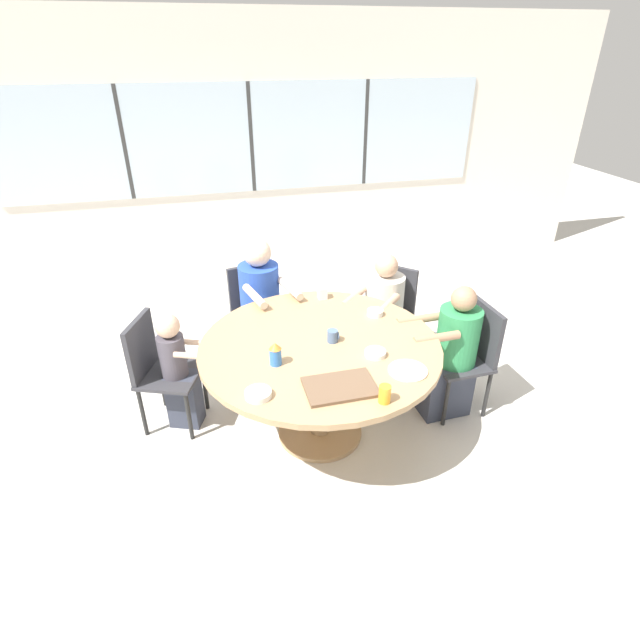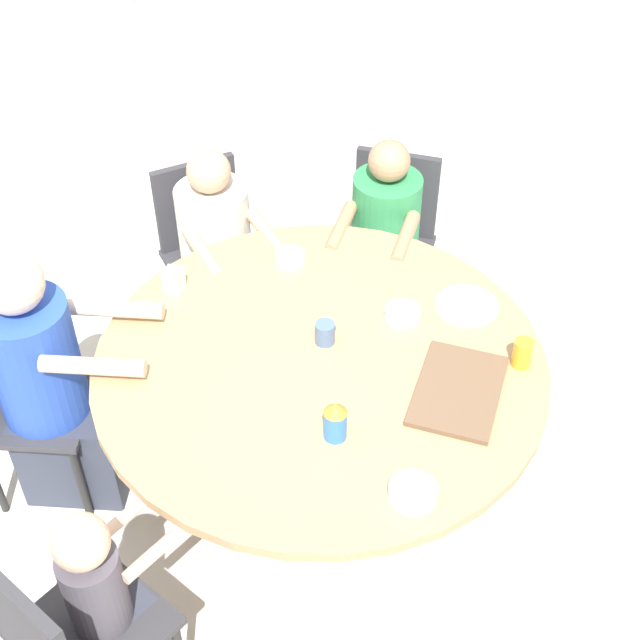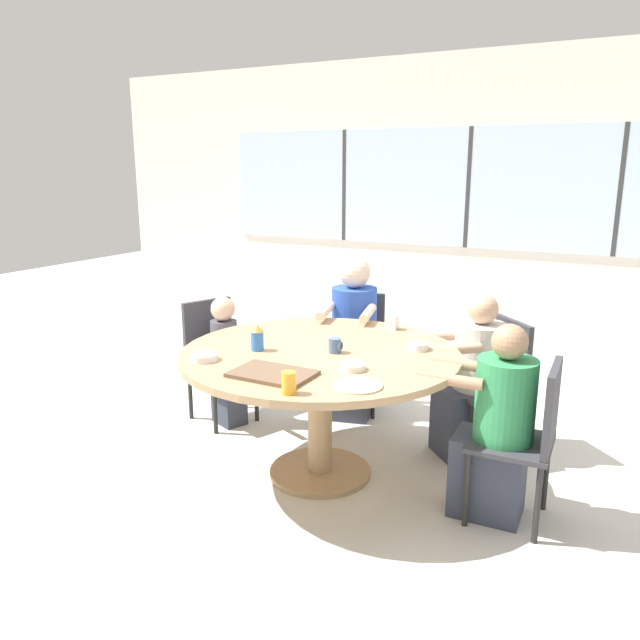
{
  "view_description": "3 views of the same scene",
  "coord_description": "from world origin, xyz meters",
  "px_view_note": "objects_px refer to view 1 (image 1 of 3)",
  "views": [
    {
      "loc": [
        -0.69,
        -2.67,
        2.49
      ],
      "look_at": [
        0.0,
        0.0,
        0.94
      ],
      "focal_mm": 28.0,
      "sensor_mm": 36.0,
      "label": 1
    },
    {
      "loc": [
        -2.1,
        -0.7,
        2.93
      ],
      "look_at": [
        0.0,
        0.0,
        0.94
      ],
      "focal_mm": 50.0,
      "sensor_mm": 36.0,
      "label": 2
    },
    {
      "loc": [
        1.59,
        -2.98,
        1.78
      ],
      "look_at": [
        0.0,
        0.0,
        0.94
      ],
      "focal_mm": 35.0,
      "sensor_mm": 36.0,
      "label": 3
    }
  ],
  "objects_px": {
    "juice_glass": "(385,394)",
    "chair_for_man_teal_shirt": "(390,307)",
    "chair_for_toddler": "(156,364)",
    "bowl_fruit": "(258,394)",
    "person_woman_green_shirt": "(450,358)",
    "person_toddler": "(178,373)",
    "milk_carton_small": "(322,293)",
    "person_man_blue_shirt": "(262,313)",
    "chair_for_man_blue_shirt": "(255,306)",
    "bowl_white_shallow": "(375,353)",
    "chair_for_woman_green_shirt": "(471,350)",
    "bowl_cereal": "(375,313)",
    "coffee_mug": "(333,336)",
    "person_man_teal_shirt": "(381,321)",
    "sippy_cup": "(275,354)"
  },
  "relations": [
    {
      "from": "chair_for_man_teal_shirt",
      "to": "chair_for_toddler",
      "type": "height_order",
      "value": "same"
    },
    {
      "from": "person_man_teal_shirt",
      "to": "coffee_mug",
      "type": "bearing_deg",
      "value": 93.49
    },
    {
      "from": "person_woman_green_shirt",
      "to": "person_toddler",
      "type": "distance_m",
      "value": 1.96
    },
    {
      "from": "chair_for_man_blue_shirt",
      "to": "chair_for_toddler",
      "type": "distance_m",
      "value": 1.06
    },
    {
      "from": "chair_for_man_teal_shirt",
      "to": "coffee_mug",
      "type": "distance_m",
      "value": 1.13
    },
    {
      "from": "chair_for_man_blue_shirt",
      "to": "person_man_blue_shirt",
      "type": "xyz_separation_m",
      "value": [
        0.04,
        -0.16,
        0.01
      ]
    },
    {
      "from": "chair_for_man_blue_shirt",
      "to": "sippy_cup",
      "type": "relative_size",
      "value": 5.63
    },
    {
      "from": "person_toddler",
      "to": "bowl_cereal",
      "type": "xyz_separation_m",
      "value": [
        1.42,
        -0.09,
        0.34
      ]
    },
    {
      "from": "person_man_teal_shirt",
      "to": "sippy_cup",
      "type": "xyz_separation_m",
      "value": [
        -1.02,
        -0.86,
        0.38
      ]
    },
    {
      "from": "coffee_mug",
      "to": "bowl_cereal",
      "type": "height_order",
      "value": "coffee_mug"
    },
    {
      "from": "chair_for_toddler",
      "to": "bowl_fruit",
      "type": "height_order",
      "value": "chair_for_toddler"
    },
    {
      "from": "chair_for_toddler",
      "to": "bowl_cereal",
      "type": "xyz_separation_m",
      "value": [
        1.56,
        -0.15,
        0.28
      ]
    },
    {
      "from": "chair_for_man_teal_shirt",
      "to": "bowl_cereal",
      "type": "distance_m",
      "value": 0.7
    },
    {
      "from": "person_toddler",
      "to": "juice_glass",
      "type": "distance_m",
      "value": 1.58
    },
    {
      "from": "chair_for_woman_green_shirt",
      "to": "sippy_cup",
      "type": "distance_m",
      "value": 1.53
    },
    {
      "from": "chair_for_toddler",
      "to": "coffee_mug",
      "type": "relative_size",
      "value": 10.2
    },
    {
      "from": "person_man_blue_shirt",
      "to": "juice_glass",
      "type": "xyz_separation_m",
      "value": [
        0.44,
        -1.63,
        0.3
      ]
    },
    {
      "from": "person_man_blue_shirt",
      "to": "person_toddler",
      "type": "xyz_separation_m",
      "value": [
        -0.69,
        -0.59,
        -0.08
      ]
    },
    {
      "from": "chair_for_toddler",
      "to": "milk_carton_small",
      "type": "bearing_deg",
      "value": 121.08
    },
    {
      "from": "chair_for_man_blue_shirt",
      "to": "bowl_fruit",
      "type": "relative_size",
      "value": 5.7
    },
    {
      "from": "bowl_fruit",
      "to": "chair_for_man_blue_shirt",
      "type": "bearing_deg",
      "value": 83.32
    },
    {
      "from": "coffee_mug",
      "to": "bowl_white_shallow",
      "type": "bearing_deg",
      "value": -46.97
    },
    {
      "from": "person_man_teal_shirt",
      "to": "person_man_blue_shirt",
      "type": "bearing_deg",
      "value": 29.52
    },
    {
      "from": "person_man_blue_shirt",
      "to": "milk_carton_small",
      "type": "relative_size",
      "value": 12.81
    },
    {
      "from": "person_man_teal_shirt",
      "to": "juice_glass",
      "type": "height_order",
      "value": "person_man_teal_shirt"
    },
    {
      "from": "milk_carton_small",
      "to": "bowl_cereal",
      "type": "relative_size",
      "value": 0.78
    },
    {
      "from": "chair_for_man_blue_shirt",
      "to": "person_woman_green_shirt",
      "type": "distance_m",
      "value": 1.68
    },
    {
      "from": "bowl_white_shallow",
      "to": "coffee_mug",
      "type": "bearing_deg",
      "value": 133.03
    },
    {
      "from": "milk_carton_small",
      "to": "chair_for_toddler",
      "type": "bearing_deg",
      "value": -170.58
    },
    {
      "from": "person_man_blue_shirt",
      "to": "juice_glass",
      "type": "bearing_deg",
      "value": 90.79
    },
    {
      "from": "chair_for_man_teal_shirt",
      "to": "juice_glass",
      "type": "distance_m",
      "value": 1.64
    },
    {
      "from": "person_man_blue_shirt",
      "to": "milk_carton_small",
      "type": "bearing_deg",
      "value": 128.33
    },
    {
      "from": "juice_glass",
      "to": "chair_for_man_teal_shirt",
      "type": "bearing_deg",
      "value": 66.88
    },
    {
      "from": "chair_for_woman_green_shirt",
      "to": "juice_glass",
      "type": "relative_size",
      "value": 8.14
    },
    {
      "from": "bowl_white_shallow",
      "to": "bowl_fruit",
      "type": "distance_m",
      "value": 0.81
    },
    {
      "from": "juice_glass",
      "to": "bowl_white_shallow",
      "type": "xyz_separation_m",
      "value": [
        0.11,
        0.45,
        -0.04
      ]
    },
    {
      "from": "bowl_white_shallow",
      "to": "bowl_fruit",
      "type": "bearing_deg",
      "value": -163.43
    },
    {
      "from": "chair_for_man_teal_shirt",
      "to": "bowl_cereal",
      "type": "relative_size",
      "value": 7.41
    },
    {
      "from": "chair_for_man_blue_shirt",
      "to": "person_toddler",
      "type": "bearing_deg",
      "value": 34.96
    },
    {
      "from": "person_man_blue_shirt",
      "to": "person_man_teal_shirt",
      "type": "bearing_deg",
      "value": 150.13
    },
    {
      "from": "bowl_cereal",
      "to": "person_man_blue_shirt",
      "type": "bearing_deg",
      "value": 136.72
    },
    {
      "from": "coffee_mug",
      "to": "milk_carton_small",
      "type": "bearing_deg",
      "value": 81.63
    },
    {
      "from": "chair_for_toddler",
      "to": "milk_carton_small",
      "type": "height_order",
      "value": "same"
    },
    {
      "from": "coffee_mug",
      "to": "bowl_fruit",
      "type": "bearing_deg",
      "value": -140.74
    },
    {
      "from": "chair_for_toddler",
      "to": "juice_glass",
      "type": "height_order",
      "value": "juice_glass"
    },
    {
      "from": "person_man_teal_shirt",
      "to": "bowl_cereal",
      "type": "height_order",
      "value": "person_man_teal_shirt"
    },
    {
      "from": "chair_for_woman_green_shirt",
      "to": "chair_for_man_teal_shirt",
      "type": "height_order",
      "value": "same"
    },
    {
      "from": "milk_carton_small",
      "to": "bowl_cereal",
      "type": "distance_m",
      "value": 0.47
    },
    {
      "from": "chair_for_toddler",
      "to": "bowl_white_shallow",
      "type": "xyz_separation_m",
      "value": [
        1.38,
        -0.65,
        0.27
      ]
    },
    {
      "from": "person_man_teal_shirt",
      "to": "person_toddler",
      "type": "relative_size",
      "value": 1.13
    }
  ]
}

